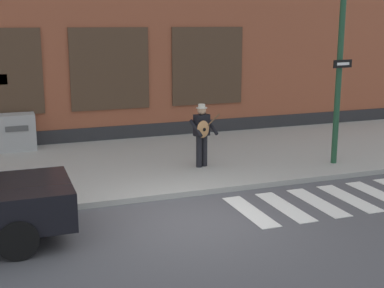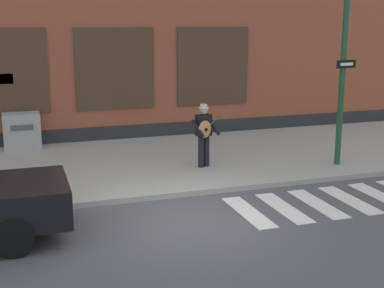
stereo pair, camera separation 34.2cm
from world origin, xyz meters
name	(u,v)px [view 1 (the left image)]	position (x,y,z in m)	size (l,w,h in m)	color
ground_plane	(189,221)	(0.00, 0.00, 0.00)	(160.00, 160.00, 0.00)	#4C4C51
sidewalk	(135,164)	(0.00, 4.27, 0.06)	(28.00, 5.81, 0.13)	#9E9E99
crosswalk	(349,198)	(3.72, 0.07, 0.01)	(5.20, 1.90, 0.01)	silver
busker	(202,132)	(1.49, 3.17, 1.05)	(0.77, 0.63, 1.62)	black
traffic_light	(374,15)	(5.04, 1.34, 3.91)	(0.81, 2.80, 5.52)	#1E472D
utility_box	(17,132)	(-2.86, 6.73, 0.65)	(1.04, 0.64, 1.05)	#9E9E9E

